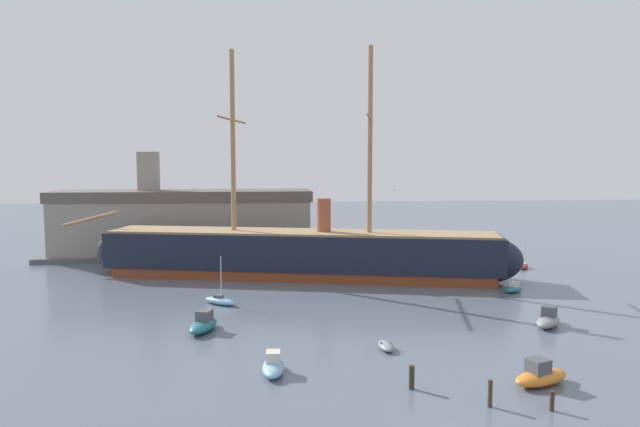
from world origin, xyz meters
name	(u,v)px	position (x,y,z in m)	size (l,w,h in m)	color
tall_ship	(301,253)	(-5.81, 48.79, 3.40)	(64.97, 21.21, 31.72)	brown
motorboat_foreground_left	(273,366)	(-10.29, 12.57, 0.59)	(1.83, 4.04, 1.67)	#7FB2D6
motorboat_foreground_right	(540,376)	(9.05, 8.38, 0.69)	(5.09, 3.54, 1.97)	orange
dinghy_near_centre	(386,346)	(-0.48, 17.20, 0.33)	(1.29, 2.79, 0.65)	gray
motorboat_mid_left	(203,324)	(-16.76, 24.15, 0.70)	(3.31, 5.12, 1.99)	#236670
motorboat_mid_right	(548,320)	(16.98, 22.46, 0.68)	(4.43, 4.73, 1.93)	gray
sailboat_alongside_bow	(220,300)	(-15.97, 34.39, 0.47)	(4.17, 3.68, 5.60)	#7FB2D6
motorboat_alongside_stern	(514,289)	(20.06, 36.91, 0.47)	(3.37, 2.97, 1.34)	#236670
sailboat_far_left	(159,266)	(-26.81, 56.84, 0.55)	(5.21, 3.08, 6.50)	gold
sailboat_far_right	(524,266)	(28.49, 51.85, 0.38)	(2.95, 3.33, 4.48)	#B22D28
sailboat_distant_centre	(325,254)	(-0.35, 66.47, 0.37)	(3.43, 1.13, 4.42)	gold
mooring_piling_nearest	(552,401)	(7.70, 4.19, 0.67)	(0.30, 0.30, 1.34)	#382B1E
mooring_piling_left_pair	(490,393)	(3.91, 5.16, 0.92)	(0.31, 0.31, 1.85)	#423323
mooring_piling_right_pair	(412,377)	(-0.49, 8.58, 0.86)	(0.40, 0.40, 1.72)	#382B1E
dockside_warehouse_left	(184,223)	(-24.54, 69.13, 5.70)	(46.81, 12.84, 17.90)	#565659
seagull_in_flight	(396,189)	(1.43, 22.15, 13.65)	(0.73, 0.98, 0.13)	silver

